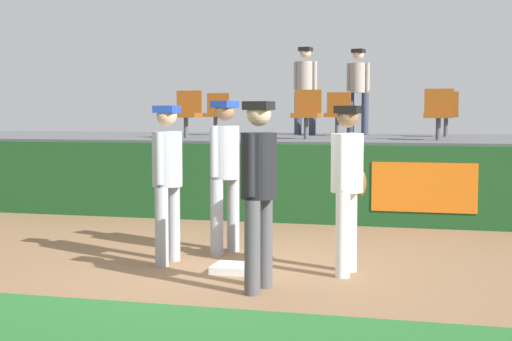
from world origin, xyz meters
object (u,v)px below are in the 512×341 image
object	(u,v)px
seat_back_right	(446,111)
seat_front_right	(439,111)
player_coach_visitor	(225,166)
seat_back_center	(338,111)
seat_front_left	(187,111)
player_fielder_home	(348,178)
spectator_capped	(358,85)
seat_front_center	(307,111)
first_base	(232,268)
seat_back_left	(216,111)
spectator_hooded	(305,84)
player_runner_visitor	(167,173)
player_umpire	(259,182)

from	to	relation	value
seat_back_right	seat_front_right	bearing A→B (deg)	-93.56
player_coach_visitor	seat_back_center	bearing A→B (deg)	-164.65
seat_front_left	seat_back_right	xyz separation A→B (m)	(4.45, 1.80, -0.00)
player_fielder_home	spectator_capped	xyz separation A→B (m)	(-0.78, 7.43, 1.21)
player_coach_visitor	seat_front_left	distance (m)	4.58
seat_front_center	first_base	bearing A→B (deg)	-88.22
seat_front_left	seat_back_left	distance (m)	1.80
spectator_hooded	player_runner_visitor	bearing A→B (deg)	97.93
player_fielder_home	spectator_capped	distance (m)	7.57
player_coach_visitor	seat_front_left	bearing A→B (deg)	-134.60
first_base	seat_front_right	xyz separation A→B (m)	(2.02, 5.08, 1.66)
spectator_capped	first_base	bearing A→B (deg)	99.85
player_fielder_home	seat_front_right	world-z (taller)	seat_front_right
first_base	seat_front_left	distance (m)	5.83
player_coach_visitor	seat_front_right	bearing A→B (deg)	169.72
first_base	seat_front_center	xyz separation A→B (m)	(-0.16, 5.08, 1.66)
player_runner_visitor	seat_front_center	world-z (taller)	seat_front_center
seat_front_right	seat_back_center	world-z (taller)	same
seat_front_right	seat_back_left	world-z (taller)	same
first_base	player_umpire	bearing A→B (deg)	-57.25
seat_back_center	seat_back_right	world-z (taller)	same
player_fielder_home	seat_back_right	size ratio (longest dim) A/B	2.08
first_base	player_coach_visitor	distance (m)	1.46
first_base	seat_back_center	xyz separation A→B (m)	(0.11, 6.88, 1.66)
player_runner_visitor	seat_front_left	bearing A→B (deg)	-159.38
player_umpire	spectator_hooded	bearing A→B (deg)	-165.08
player_runner_visitor	spectator_capped	world-z (taller)	spectator_capped
seat_front_left	spectator_capped	size ratio (longest dim) A/B	0.49
player_runner_visitor	seat_front_right	size ratio (longest dim) A/B	2.09
seat_back_right	seat_back_left	bearing A→B (deg)	180.00
player_runner_visitor	seat_front_center	distance (m)	4.92
seat_back_right	spectator_capped	bearing A→B (deg)	156.48
first_base	spectator_capped	xyz separation A→B (m)	(0.40, 7.63, 2.18)
seat_back_right	spectator_hooded	xyz separation A→B (m)	(-2.76, 0.53, 0.55)
player_fielder_home	seat_front_left	world-z (taller)	seat_front_left
seat_front_right	seat_front_center	size ratio (longest dim) A/B	1.00
player_coach_visitor	seat_front_right	distance (m)	4.79
player_runner_visitor	spectator_capped	xyz separation A→B (m)	(1.23, 7.38, 1.21)
player_coach_visitor	seat_back_right	world-z (taller)	seat_back_right
player_runner_visitor	seat_front_left	world-z (taller)	seat_front_left
player_umpire	seat_back_left	bearing A→B (deg)	-152.52
seat_back_center	seat_front_left	size ratio (longest dim) A/B	1.00
player_fielder_home	player_runner_visitor	bearing A→B (deg)	-85.47
player_umpire	seat_front_center	size ratio (longest dim) A/B	2.12
first_base	spectator_hooded	size ratio (longest dim) A/B	0.23
player_fielder_home	seat_front_left	xyz separation A→B (m)	(-3.50, 4.88, 0.69)
first_base	spectator_hooded	distance (m)	7.76
first_base	player_fielder_home	distance (m)	1.54
seat_back_center	player_runner_visitor	bearing A→B (deg)	-98.02
seat_front_right	seat_back_center	xyz separation A→B (m)	(-1.91, 1.80, -0.00)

